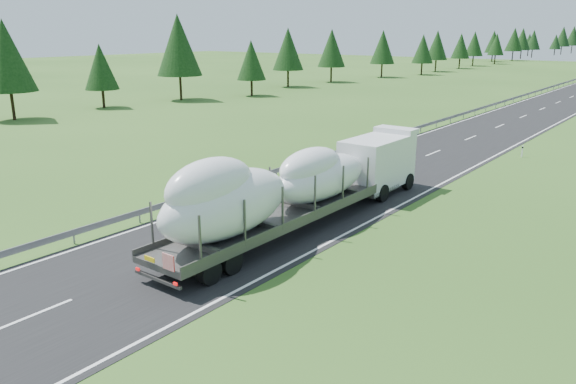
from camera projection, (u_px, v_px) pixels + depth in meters
The scene contains 4 objects.
ground at pixel (209, 244), 27.63m from camera, with size 400.00×400.00×0.00m, color #2E531B.
guardrail at pixel (564, 83), 106.84m from camera, with size 0.10×400.00×0.76m.
tree_line_left at pixel (433, 43), 146.38m from camera, with size 14.33×317.91×12.64m.
boat_truck at pixel (298, 183), 29.27m from camera, with size 3.02×21.22×4.93m.
Camera 1 is at (18.81, -18.15, 10.11)m, focal length 35.00 mm.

